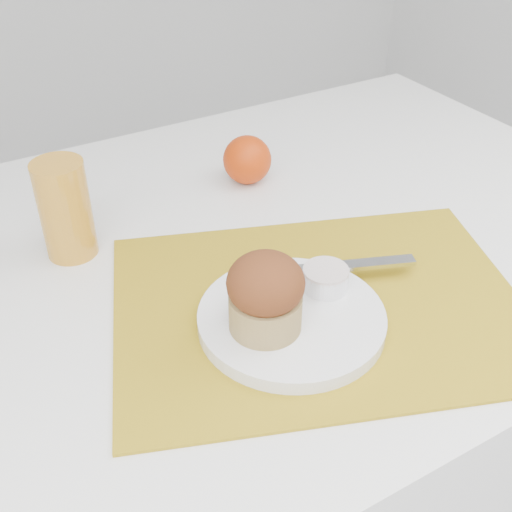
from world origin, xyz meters
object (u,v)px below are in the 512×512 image
table (248,424)px  juice_glass (65,210)px  plate (291,319)px  muffin (266,294)px  orange (247,160)px

table → juice_glass: juice_glass is taller
plate → table: bearing=77.3°
table → plate: (-0.04, -0.18, 0.39)m
table → muffin: bearing=-113.1°
table → juice_glass: 0.50m
juice_glass → muffin: juice_glass is taller
table → plate: plate is taller
plate → orange: 0.34m
orange → muffin: bearing=-116.2°
juice_glass → muffin: (0.13, -0.27, 0.00)m
table → plate: size_ratio=5.67×
muffin → juice_glass: bearing=116.1°
plate → orange: bearing=69.0°
juice_glass → muffin: bearing=-63.9°
plate → muffin: size_ratio=2.30×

